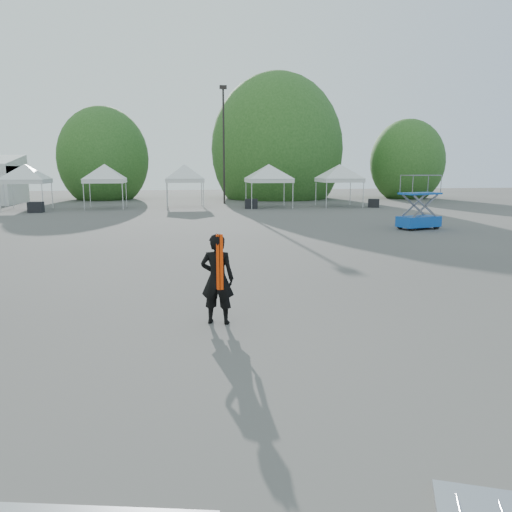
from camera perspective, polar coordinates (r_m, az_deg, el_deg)
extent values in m
plane|color=#474442|center=(11.54, -3.39, -5.27)|extent=(120.00, 120.00, 0.00)
cylinder|color=black|center=(43.31, -3.71, 12.28)|extent=(0.16, 0.16, 9.50)
cube|color=black|center=(43.78, -3.78, 18.70)|extent=(0.60, 0.25, 0.30)
cylinder|color=#382314|center=(51.59, -16.89, 7.50)|extent=(0.36, 0.36, 2.27)
ellipsoid|color=#254E1A|center=(51.56, -17.05, 10.61)|extent=(4.16, 4.16, 4.78)
cylinder|color=#382314|center=(51.11, 2.37, 8.19)|extent=(0.36, 0.36, 2.80)
ellipsoid|color=#254E1A|center=(51.12, 2.40, 12.06)|extent=(5.12, 5.12, 5.89)
cylinder|color=#382314|center=(53.37, 16.74, 7.48)|extent=(0.36, 0.36, 2.10)
ellipsoid|color=#254E1A|center=(53.34, 16.88, 10.25)|extent=(3.84, 3.84, 4.42)
cylinder|color=silver|center=(39.33, -27.23, 5.96)|extent=(0.06, 0.06, 2.00)
cylinder|color=silver|center=(38.54, -23.21, 6.20)|extent=(0.06, 0.06, 2.00)
cylinder|color=silver|center=(42.02, -26.04, 6.24)|extent=(0.06, 0.06, 2.00)
cylinder|color=silver|center=(41.29, -22.27, 6.46)|extent=(0.06, 0.06, 2.00)
cube|color=silver|center=(40.23, -24.80, 7.76)|extent=(3.03, 3.03, 0.30)
pyramid|color=silver|center=(40.22, -24.93, 9.53)|extent=(4.29, 4.29, 1.10)
cylinder|color=silver|center=(38.49, -19.09, 6.45)|extent=(0.06, 0.06, 2.00)
cylinder|color=silver|center=(38.12, -15.00, 6.63)|extent=(0.06, 0.06, 2.00)
cylinder|color=silver|center=(41.20, -18.43, 6.69)|extent=(0.06, 0.06, 2.00)
cylinder|color=silver|center=(40.84, -14.61, 6.85)|extent=(0.06, 0.06, 2.00)
cube|color=silver|center=(39.60, -16.86, 8.22)|extent=(2.94, 2.94, 0.30)
pyramid|color=silver|center=(39.59, -16.96, 10.03)|extent=(4.16, 4.16, 1.10)
cylinder|color=silver|center=(38.52, -10.16, 6.84)|extent=(0.06, 0.06, 2.00)
cylinder|color=silver|center=(38.57, -6.03, 6.95)|extent=(0.06, 0.06, 2.00)
cylinder|color=silver|center=(41.27, -10.09, 7.05)|extent=(0.06, 0.06, 2.00)
cylinder|color=silver|center=(41.31, -6.24, 7.15)|extent=(0.06, 0.06, 2.00)
cube|color=silver|center=(39.85, -8.17, 8.56)|extent=(2.96, 2.96, 0.30)
pyramid|color=silver|center=(39.84, -8.22, 10.35)|extent=(4.18, 4.18, 1.10)
cylinder|color=silver|center=(37.41, -0.49, 6.91)|extent=(0.06, 0.06, 2.00)
cylinder|color=silver|center=(38.00, 4.23, 6.93)|extent=(0.06, 0.06, 2.00)
cylinder|color=silver|center=(40.51, -1.16, 7.15)|extent=(0.06, 0.06, 2.00)
cylinder|color=silver|center=(41.06, 3.22, 7.17)|extent=(0.06, 0.06, 2.00)
cube|color=silver|center=(39.17, 1.46, 8.63)|extent=(3.34, 3.34, 0.30)
pyramid|color=silver|center=(39.16, 1.47, 10.46)|extent=(4.73, 4.73, 1.10)
cylinder|color=silver|center=(38.70, 8.05, 6.92)|extent=(0.06, 0.06, 2.00)
cylinder|color=silver|center=(39.67, 12.16, 6.87)|extent=(0.06, 0.06, 2.00)
cylinder|color=silver|center=(41.53, 6.85, 7.15)|extent=(0.06, 0.06, 2.00)
cylinder|color=silver|center=(42.43, 10.72, 7.11)|extent=(0.06, 0.06, 2.00)
cube|color=silver|center=(40.52, 9.49, 8.54)|extent=(3.15, 3.15, 0.30)
pyramid|color=silver|center=(40.51, 9.54, 10.31)|extent=(4.46, 4.46, 1.10)
imported|color=black|center=(9.80, -4.44, -2.61)|extent=(0.75, 0.60, 1.81)
cube|color=#F93804|center=(9.55, -4.38, -0.73)|extent=(0.14, 0.02, 1.08)
cube|color=#0B319A|center=(26.40, 18.08, 3.78)|extent=(2.30, 1.60, 0.52)
cube|color=#0B319A|center=(26.30, 18.25, 6.80)|extent=(2.21, 1.53, 0.09)
cylinder|color=black|center=(25.57, 17.45, 3.10)|extent=(0.34, 0.21, 0.31)
cylinder|color=black|center=(26.66, 19.93, 3.22)|extent=(0.34, 0.21, 0.31)
cylinder|color=black|center=(26.21, 16.16, 3.32)|extent=(0.34, 0.21, 0.31)
cylinder|color=black|center=(27.28, 18.63, 3.44)|extent=(0.34, 0.21, 0.31)
cube|color=black|center=(37.69, -23.86, 5.12)|extent=(0.99, 0.79, 0.73)
cube|color=black|center=(37.86, -0.56, 5.99)|extent=(1.01, 0.83, 0.73)
cube|color=black|center=(40.23, 13.30, 5.90)|extent=(1.04, 0.94, 0.65)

